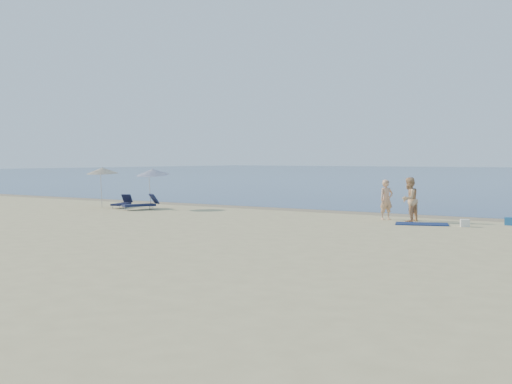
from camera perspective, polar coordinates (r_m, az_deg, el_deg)
wet_sand_strip at (r=29.70m, az=7.30°, el=-1.76°), size 240.00×1.60×0.00m
person_left at (r=26.22m, az=11.51°, el=-0.67°), size 0.65×0.70×1.61m
person_right at (r=25.53m, az=13.46°, el=-0.66°), size 0.80×0.95×1.73m
beach_towel at (r=24.69m, az=14.51°, el=-2.77°), size 2.15×1.64×0.03m
white_bag at (r=24.25m, az=18.08°, el=-2.64°), size 0.39×0.37×0.27m
blue_cooler at (r=25.37m, az=21.72°, el=-2.43°), size 0.44×0.33×0.30m
umbrella_near at (r=31.59m, az=-9.17°, el=1.77°), size 1.90×1.92×2.07m
umbrella_far at (r=32.76m, az=-13.50°, el=1.86°), size 1.83×1.84×2.10m
lounger_left at (r=32.54m, az=-11.81°, el=-0.97°), size 0.94×1.57×0.66m
lounger_right at (r=31.11m, az=-10.13°, el=-1.06°), size 1.29×1.79×0.76m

